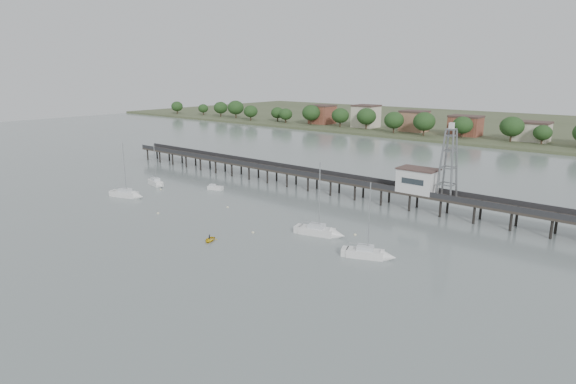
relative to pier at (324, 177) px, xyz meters
name	(u,v)px	position (x,y,z in m)	size (l,w,h in m)	color
ground_plane	(102,262)	(0.00, -60.00, -3.79)	(500.00, 500.00, 0.00)	gray
pier	(324,177)	(0.00, 0.00, 0.00)	(150.00, 5.00, 5.50)	#2D2823
pier_building	(418,180)	(25.00, 0.00, 2.87)	(8.40, 5.40, 5.30)	silver
lattice_tower	(449,164)	(31.50, 0.00, 7.31)	(3.20, 3.20, 15.50)	slate
sailboat_c	(324,232)	(19.62, -26.89, -3.16)	(9.23, 4.79, 14.57)	silver
sailboat_d	(373,254)	(32.19, -30.80, -3.15)	(8.31, 5.27, 13.29)	silver
sailboat_a	(130,195)	(-32.72, -34.35, -3.16)	(8.81, 4.94, 13.96)	silver
sailboat_b	(157,184)	(-37.52, -23.10, -3.14)	(7.26, 3.46, 11.68)	silver
white_tender	(215,188)	(-22.84, -15.91, -3.32)	(4.26, 2.78, 1.53)	silver
yellow_dinghy	(210,241)	(5.58, -42.45, -3.79)	(2.17, 0.63, 3.04)	yellow
dinghy_occupant	(210,241)	(5.58, -42.45, -3.79)	(0.37, 1.00, 0.24)	black
mooring_buoys	(224,213)	(-5.01, -29.16, -3.71)	(57.93, 15.75, 0.39)	beige
far_shore	(523,127)	(0.36, 179.58, -2.85)	(500.00, 170.00, 10.40)	#475133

